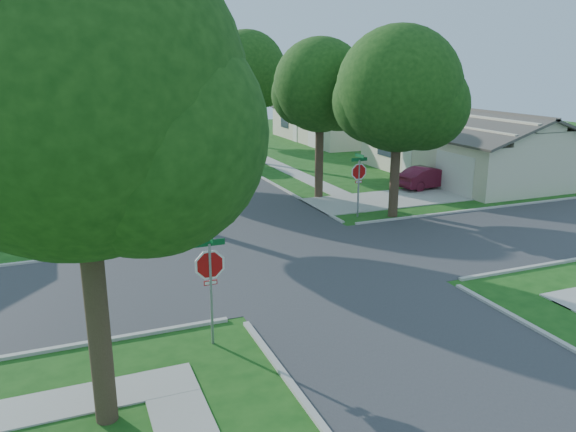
{
  "coord_description": "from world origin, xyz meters",
  "views": [
    {
      "loc": [
        -7.8,
        -17.55,
        7.0
      ],
      "look_at": [
        -0.44,
        0.68,
        1.6
      ],
      "focal_mm": 35.0,
      "sensor_mm": 36.0,
      "label": 1
    }
  ],
  "objects_px": {
    "tree_e_mid": "(248,73)",
    "house_ne_near": "(467,152)",
    "tree_sw_corner": "(81,106)",
    "tree_ne_corner": "(400,95)",
    "house_ne_far": "(338,124)",
    "tree_w_near": "(131,83)",
    "stop_sign_ne": "(359,174)",
    "tree_w_mid": "(108,70)",
    "car_driveway": "(429,177)",
    "car_curb_east": "(197,153)",
    "tree_e_near": "(321,90)",
    "tree_w_far": "(95,80)",
    "tree_e_far": "(204,74)",
    "car_curb_west": "(108,126)",
    "stop_sign_sw": "(210,269)"
  },
  "relations": [
    {
      "from": "tree_w_near",
      "to": "stop_sign_ne",
      "type": "bearing_deg",
      "value": -24.74
    },
    {
      "from": "tree_e_far",
      "to": "stop_sign_ne",
      "type": "bearing_deg",
      "value": -90.1
    },
    {
      "from": "car_driveway",
      "to": "tree_w_near",
      "type": "bearing_deg",
      "value": 81.59
    },
    {
      "from": "car_curb_east",
      "to": "tree_w_far",
      "type": "bearing_deg",
      "value": 111.32
    },
    {
      "from": "tree_w_far",
      "to": "car_driveway",
      "type": "height_order",
      "value": "tree_w_far"
    },
    {
      "from": "car_curb_west",
      "to": "tree_sw_corner",
      "type": "bearing_deg",
      "value": 77.52
    },
    {
      "from": "car_driveway",
      "to": "tree_e_mid",
      "type": "bearing_deg",
      "value": 21.39
    },
    {
      "from": "stop_sign_sw",
      "to": "car_curb_east",
      "type": "height_order",
      "value": "stop_sign_sw"
    },
    {
      "from": "tree_e_far",
      "to": "house_ne_near",
      "type": "height_order",
      "value": "tree_e_far"
    },
    {
      "from": "stop_sign_sw",
      "to": "tree_ne_corner",
      "type": "distance_m",
      "value": 14.64
    },
    {
      "from": "car_driveway",
      "to": "car_curb_east",
      "type": "xyz_separation_m",
      "value": [
        -10.3,
        13.49,
        0.02
      ]
    },
    {
      "from": "tree_w_mid",
      "to": "house_ne_near",
      "type": "bearing_deg",
      "value": -25.88
    },
    {
      "from": "tree_ne_corner",
      "to": "house_ne_near",
      "type": "xyz_separation_m",
      "value": [
        9.63,
        6.79,
        -4.08
      ]
    },
    {
      "from": "tree_e_mid",
      "to": "tree_w_far",
      "type": "relative_size",
      "value": 1.15
    },
    {
      "from": "tree_w_far",
      "to": "car_driveway",
      "type": "distance_m",
      "value": 30.41
    },
    {
      "from": "stop_sign_sw",
      "to": "tree_e_mid",
      "type": "bearing_deg",
      "value": 69.8
    },
    {
      "from": "tree_e_mid",
      "to": "tree_w_mid",
      "type": "relative_size",
      "value": 0.96
    },
    {
      "from": "car_driveway",
      "to": "car_curb_east",
      "type": "height_order",
      "value": "car_curb_east"
    },
    {
      "from": "car_curb_east",
      "to": "car_curb_west",
      "type": "distance_m",
      "value": 21.54
    },
    {
      "from": "tree_sw_corner",
      "to": "car_curb_west",
      "type": "bearing_deg",
      "value": 85.18
    },
    {
      "from": "tree_sw_corner",
      "to": "car_curb_east",
      "type": "bearing_deg",
      "value": 73.52
    },
    {
      "from": "tree_e_far",
      "to": "tree_sw_corner",
      "type": "bearing_deg",
      "value": -106.56
    },
    {
      "from": "tree_w_far",
      "to": "house_ne_near",
      "type": "xyz_separation_m",
      "value": [
        20.64,
        -23.01,
        -3.99
      ]
    },
    {
      "from": "stop_sign_sw",
      "to": "car_curb_west",
      "type": "height_order",
      "value": "stop_sign_sw"
    },
    {
      "from": "tree_e_mid",
      "to": "house_ne_near",
      "type": "relative_size",
      "value": 0.68
    },
    {
      "from": "tree_w_mid",
      "to": "tree_sw_corner",
      "type": "height_order",
      "value": "tree_w_mid"
    },
    {
      "from": "tree_e_far",
      "to": "tree_w_near",
      "type": "relative_size",
      "value": 0.97
    },
    {
      "from": "tree_w_far",
      "to": "house_ne_near",
      "type": "bearing_deg",
      "value": -48.1
    },
    {
      "from": "tree_e_far",
      "to": "car_curb_west",
      "type": "height_order",
      "value": "tree_e_far"
    },
    {
      "from": "tree_e_near",
      "to": "car_curb_east",
      "type": "distance_m",
      "value": 14.54
    },
    {
      "from": "tree_e_far",
      "to": "tree_e_mid",
      "type": "bearing_deg",
      "value": -89.98
    },
    {
      "from": "tree_e_near",
      "to": "house_ne_far",
      "type": "height_order",
      "value": "tree_e_near"
    },
    {
      "from": "tree_e_far",
      "to": "tree_e_near",
      "type": "bearing_deg",
      "value": -90.0
    },
    {
      "from": "house_ne_near",
      "to": "house_ne_far",
      "type": "height_order",
      "value": "same"
    },
    {
      "from": "stop_sign_ne",
      "to": "house_ne_near",
      "type": "xyz_separation_m",
      "value": [
        11.29,
        6.3,
        -0.51
      ]
    },
    {
      "from": "tree_ne_corner",
      "to": "house_ne_far",
      "type": "distance_m",
      "value": 26.91
    },
    {
      "from": "tree_e_far",
      "to": "car_driveway",
      "type": "distance_m",
      "value": 26.73
    },
    {
      "from": "tree_w_mid",
      "to": "house_ne_far",
      "type": "relative_size",
      "value": 0.7
    },
    {
      "from": "house_ne_far",
      "to": "car_curb_west",
      "type": "xyz_separation_m",
      "value": [
        -19.19,
        14.28,
        -0.86
      ]
    },
    {
      "from": "tree_e_far",
      "to": "car_curb_west",
      "type": "distance_m",
      "value": 13.32
    },
    {
      "from": "tree_w_far",
      "to": "tree_e_far",
      "type": "bearing_deg",
      "value": 0.0
    },
    {
      "from": "tree_w_near",
      "to": "car_driveway",
      "type": "xyz_separation_m",
      "value": [
        16.14,
        -0.31,
        -5.49
      ]
    },
    {
      "from": "stop_sign_ne",
      "to": "car_curb_west",
      "type": "bearing_deg",
      "value": 101.57
    },
    {
      "from": "tree_w_near",
      "to": "car_curb_east",
      "type": "relative_size",
      "value": 2.36
    },
    {
      "from": "tree_w_near",
      "to": "house_ne_near",
      "type": "bearing_deg",
      "value": 5.51
    },
    {
      "from": "tree_ne_corner",
      "to": "tree_w_mid",
      "type": "bearing_deg",
      "value": 123.22
    },
    {
      "from": "house_ne_near",
      "to": "tree_sw_corner",
      "type": "bearing_deg",
      "value": -142.48
    },
    {
      "from": "tree_ne_corner",
      "to": "car_driveway",
      "type": "relative_size",
      "value": 2.27
    },
    {
      "from": "tree_e_mid",
      "to": "stop_sign_sw",
      "type": "bearing_deg",
      "value": -110.2
    },
    {
      "from": "stop_sign_ne",
      "to": "tree_w_near",
      "type": "relative_size",
      "value": 0.33
    }
  ]
}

